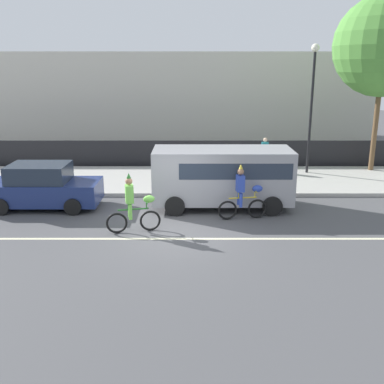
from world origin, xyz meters
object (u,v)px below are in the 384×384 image
at_px(parked_van_grey, 223,173).
at_px(parked_car_navy, 41,187).
at_px(street_lamp_post, 311,90).
at_px(pedestrian_onlooker, 264,153).
at_px(parade_cyclist_cobalt, 242,195).
at_px(parade_cyclist_lime, 132,207).

distance_m(parked_van_grey, parked_car_navy, 6.67).
distance_m(parked_car_navy, street_lamp_post, 12.49).
bearing_deg(pedestrian_onlooker, parked_van_grey, -113.78).
distance_m(parade_cyclist_cobalt, pedestrian_onlooker, 6.81).
relative_size(parked_van_grey, parked_car_navy, 1.22).
height_order(parade_cyclist_cobalt, parked_car_navy, parade_cyclist_cobalt).
height_order(parked_van_grey, street_lamp_post, street_lamp_post).
relative_size(parade_cyclist_cobalt, parked_car_navy, 0.47).
relative_size(parked_van_grey, street_lamp_post, 0.85).
bearing_deg(parade_cyclist_lime, pedestrian_onlooker, 55.90).
bearing_deg(parked_car_navy, parked_van_grey, 0.58).
xyz_separation_m(parade_cyclist_cobalt, pedestrian_onlooker, (1.75, 6.58, 0.17)).
bearing_deg(parked_van_grey, parked_car_navy, -179.42).
relative_size(parade_cyclist_lime, pedestrian_onlooker, 1.19).
bearing_deg(street_lamp_post, parade_cyclist_lime, -133.98).
bearing_deg(parade_cyclist_cobalt, street_lamp_post, 59.28).
relative_size(parade_cyclist_cobalt, parked_van_grey, 0.38).
distance_m(parade_cyclist_cobalt, parked_van_grey, 1.51).
bearing_deg(street_lamp_post, pedestrian_onlooker, 172.44).
xyz_separation_m(parked_van_grey, parked_car_navy, (-6.65, -0.07, -0.50)).
distance_m(street_lamp_post, pedestrian_onlooker, 3.59).
height_order(parade_cyclist_cobalt, parked_van_grey, parked_van_grey).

